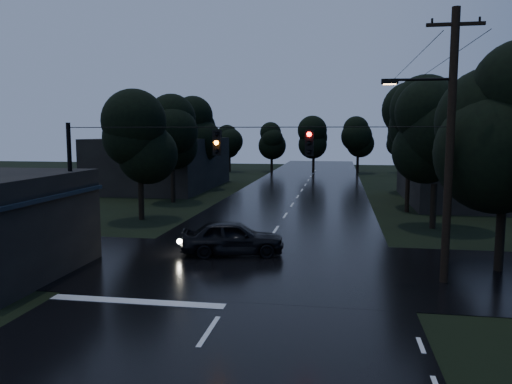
% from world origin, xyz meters
% --- Properties ---
extents(main_road, '(12.00, 120.00, 0.02)m').
position_xyz_m(main_road, '(0.00, 30.00, 0.00)').
color(main_road, black).
rests_on(main_road, ground).
extents(cross_street, '(60.00, 9.00, 0.02)m').
position_xyz_m(cross_street, '(0.00, 12.00, 0.00)').
color(cross_street, black).
rests_on(cross_street, ground).
extents(building_far_right, '(10.00, 14.00, 4.40)m').
position_xyz_m(building_far_right, '(14.00, 34.00, 2.20)').
color(building_far_right, black).
rests_on(building_far_right, ground).
extents(building_far_left, '(10.00, 16.00, 5.00)m').
position_xyz_m(building_far_left, '(-14.00, 40.00, 2.50)').
color(building_far_left, black).
rests_on(building_far_left, ground).
extents(utility_pole_main, '(3.50, 0.30, 10.00)m').
position_xyz_m(utility_pole_main, '(7.41, 11.00, 5.26)').
color(utility_pole_main, black).
rests_on(utility_pole_main, ground).
extents(utility_pole_far, '(2.00, 0.30, 7.50)m').
position_xyz_m(utility_pole_far, '(8.30, 28.00, 3.88)').
color(utility_pole_far, black).
rests_on(utility_pole_far, ground).
extents(anchor_pole_left, '(0.18, 0.18, 6.00)m').
position_xyz_m(anchor_pole_left, '(-7.50, 11.00, 3.00)').
color(anchor_pole_left, black).
rests_on(anchor_pole_left, ground).
extents(span_signals, '(15.00, 0.37, 1.12)m').
position_xyz_m(span_signals, '(0.56, 10.99, 5.24)').
color(span_signals, black).
rests_on(span_signals, ground).
extents(tree_corner_near, '(4.48, 4.48, 9.44)m').
position_xyz_m(tree_corner_near, '(10.00, 13.00, 5.99)').
color(tree_corner_near, black).
rests_on(tree_corner_near, ground).
extents(tree_left_a, '(3.92, 3.92, 8.26)m').
position_xyz_m(tree_left_a, '(-9.00, 22.00, 5.24)').
color(tree_left_a, black).
rests_on(tree_left_a, ground).
extents(tree_left_b, '(4.20, 4.20, 8.85)m').
position_xyz_m(tree_left_b, '(-9.60, 30.00, 5.62)').
color(tree_left_b, black).
rests_on(tree_left_b, ground).
extents(tree_left_c, '(4.48, 4.48, 9.44)m').
position_xyz_m(tree_left_c, '(-10.20, 40.00, 5.99)').
color(tree_left_c, black).
rests_on(tree_left_c, ground).
extents(tree_right_a, '(4.20, 4.20, 8.85)m').
position_xyz_m(tree_right_a, '(9.00, 22.00, 5.62)').
color(tree_right_a, black).
rests_on(tree_right_a, ground).
extents(tree_right_b, '(4.48, 4.48, 9.44)m').
position_xyz_m(tree_right_b, '(9.60, 30.00, 5.99)').
color(tree_right_b, black).
rests_on(tree_right_b, ground).
extents(tree_right_c, '(4.76, 4.76, 10.03)m').
position_xyz_m(tree_right_c, '(10.20, 40.00, 6.37)').
color(tree_right_c, black).
rests_on(tree_right_c, ground).
extents(car, '(4.99, 2.85, 1.60)m').
position_xyz_m(car, '(-1.23, 13.90, 0.80)').
color(car, black).
rests_on(car, ground).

